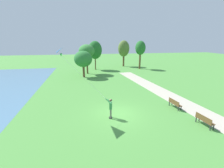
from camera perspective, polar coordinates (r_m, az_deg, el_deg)
name	(u,v)px	position (r m, az deg, el deg)	size (l,w,h in m)	color
ground_plane	(117,114)	(14.68, 1.88, -10.77)	(120.00, 120.00, 0.00)	#4C8E3D
walkway_path	(178,101)	(19.12, 22.53, -5.51)	(2.40, 32.00, 0.02)	#B7AD99
person_kite_flyer	(110,107)	(13.60, -0.56, -8.13)	(0.63, 0.51, 1.83)	#232328
flying_kite	(64,52)	(13.23, -16.79, 10.99)	(3.53, 1.47, 4.20)	blue
park_bench_near_walkway	(204,120)	(14.57, 30.11, -11.03)	(0.61, 1.54, 0.88)	brown
park_bench_far_walkway	(175,103)	(16.86, 21.50, -6.39)	(0.61, 1.54, 0.88)	brown
tree_behind_path	(83,59)	(28.33, -10.27, 8.75)	(3.12, 2.91, 4.63)	brown
tree_lakeside_near	(95,50)	(35.33, -6.09, 11.95)	(2.96, 2.57, 6.19)	brown
tree_treeline_left	(87,51)	(31.18, -9.05, 11.51)	(3.00, 3.07, 5.61)	brown
tree_lakeside_far	(140,48)	(36.56, 10.12, 12.46)	(2.24, 2.29, 6.21)	brown
tree_horizon_far	(124,49)	(39.68, 4.23, 12.45)	(2.76, 2.25, 6.26)	brown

